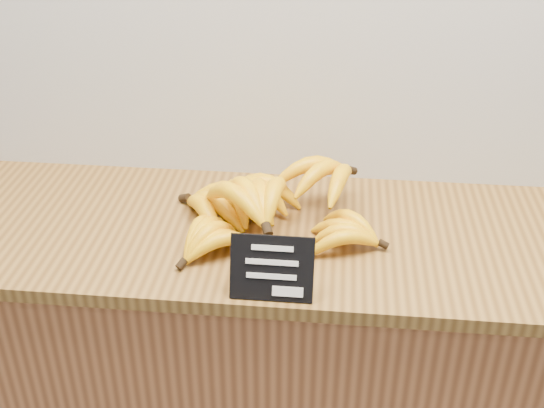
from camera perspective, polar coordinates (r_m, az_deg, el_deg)
The scene contains 4 objects.
counter at distance 1.79m, azimuth 0.17°, elevation -15.09°, with size 1.32×0.50×0.90m, color #A46134.
counter_top at distance 1.49m, azimuth 0.20°, elevation -2.50°, with size 1.58×0.54×0.03m, color brown.
chalkboard_sign at distance 1.26m, azimuth -0.02°, elevation -5.42°, with size 0.16×0.01×0.12m, color black.
banana_pile at distance 1.47m, azimuth -0.59°, elevation 0.08°, with size 0.47×0.36×0.13m.
Camera 1 is at (0.11, 1.50, 1.73)m, focal length 45.00 mm.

